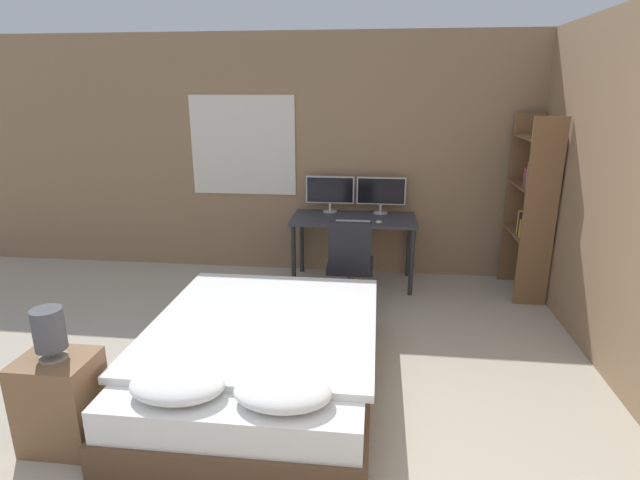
# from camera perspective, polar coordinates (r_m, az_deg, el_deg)

# --- Properties ---
(wall_back) EXTENTS (12.00, 0.08, 2.70)m
(wall_back) POSITION_cam_1_polar(r_m,az_deg,el_deg) (5.74, 3.24, 9.38)
(wall_back) COLOR #8E7051
(wall_back) RESTS_ON ground_plane
(bed) EXTENTS (1.61, 2.09, 0.56)m
(bed) POSITION_cam_1_polar(r_m,az_deg,el_deg) (3.72, -6.63, -13.16)
(bed) COLOR brown
(bed) RESTS_ON ground_plane
(nightstand) EXTENTS (0.43, 0.35, 0.59)m
(nightstand) POSITION_cam_1_polar(r_m,az_deg,el_deg) (3.52, -27.46, -16.06)
(nightstand) COLOR brown
(nightstand) RESTS_ON ground_plane
(bedside_lamp) EXTENTS (0.18, 0.18, 0.31)m
(bedside_lamp) POSITION_cam_1_polar(r_m,az_deg,el_deg) (3.30, -28.57, -9.07)
(bedside_lamp) COLOR gray
(bedside_lamp) RESTS_ON nightstand
(desk) EXTENTS (1.35, 0.68, 0.75)m
(desk) POSITION_cam_1_polar(r_m,az_deg,el_deg) (5.47, 3.88, 1.61)
(desk) COLOR #38383D
(desk) RESTS_ON ground_plane
(monitor_left) EXTENTS (0.54, 0.16, 0.41)m
(monitor_left) POSITION_cam_1_polar(r_m,az_deg,el_deg) (5.65, 1.15, 5.58)
(monitor_left) COLOR #B7B7BC
(monitor_left) RESTS_ON desk
(monitor_right) EXTENTS (0.54, 0.16, 0.41)m
(monitor_right) POSITION_cam_1_polar(r_m,az_deg,el_deg) (5.62, 6.99, 5.41)
(monitor_right) COLOR #B7B7BC
(monitor_right) RESTS_ON desk
(keyboard) EXTENTS (0.36, 0.13, 0.02)m
(keyboard) POSITION_cam_1_polar(r_m,az_deg,el_deg) (5.22, 3.77, 2.04)
(keyboard) COLOR #B7B7BC
(keyboard) RESTS_ON desk
(computer_mouse) EXTENTS (0.07, 0.05, 0.04)m
(computer_mouse) POSITION_cam_1_polar(r_m,az_deg,el_deg) (5.21, 6.73, 2.04)
(computer_mouse) COLOR #B7B7BC
(computer_mouse) RESTS_ON desk
(office_chair) EXTENTS (0.52, 0.52, 0.92)m
(office_chair) POSITION_cam_1_polar(r_m,az_deg,el_deg) (4.90, 3.45, -3.84)
(office_chair) COLOR black
(office_chair) RESTS_ON ground_plane
(bookshelf) EXTENTS (0.32, 0.71, 1.86)m
(bookshelf) POSITION_cam_1_polar(r_m,az_deg,el_deg) (5.49, 23.12, 4.08)
(bookshelf) COLOR brown
(bookshelf) RESTS_ON ground_plane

